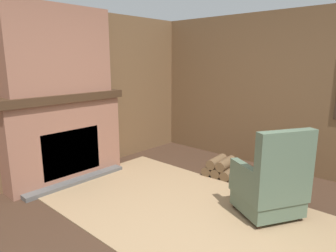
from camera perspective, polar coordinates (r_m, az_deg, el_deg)
ground_plane at (r=3.15m, az=4.90°, el=-21.01°), size 14.00×14.00×0.00m
wood_panel_wall_left at (r=4.66m, az=-20.80°, el=5.55°), size 0.06×5.66×2.47m
wood_panel_wall_back at (r=4.94m, az=23.86°, el=5.70°), size 5.66×0.09×2.47m
fireplace_hearth at (r=4.58m, az=-18.96°, el=-2.13°), size 0.56×1.79×1.27m
chimney_breast at (r=4.45m, az=-20.19°, el=13.40°), size 0.31×1.49×1.18m
area_rug at (r=3.55m, az=6.10°, el=-16.77°), size 4.08×2.06×0.01m
armchair at (r=3.56m, az=19.04°, el=-10.67°), size 0.85×0.87×1.05m
firewood_stack at (r=4.68m, az=10.07°, el=-7.78°), size 0.50×0.46×0.28m
oil_lamp_vase at (r=4.23m, az=-27.82°, el=5.99°), size 0.11×0.11×0.25m
storage_case at (r=4.72m, az=-15.20°, el=7.36°), size 0.17×0.23×0.15m
decorative_plate_on_mantel at (r=4.52m, az=-19.93°, el=7.62°), size 0.07×0.28×0.27m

